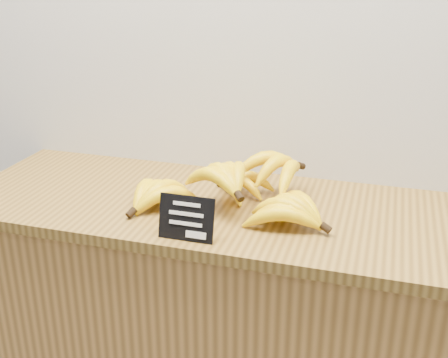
# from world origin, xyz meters

# --- Properties ---
(counter) EXTENTS (1.45, 0.50, 0.90)m
(counter) POSITION_xyz_m (-0.01, 2.75, 0.45)
(counter) COLOR #A97736
(counter) RESTS_ON ground
(counter_top) EXTENTS (1.48, 0.54, 0.03)m
(counter_top) POSITION_xyz_m (-0.01, 2.75, 0.92)
(counter_top) COLOR olive
(counter_top) RESTS_ON counter
(chalkboard_sign) EXTENTS (0.13, 0.03, 0.11)m
(chalkboard_sign) POSITION_xyz_m (-0.05, 2.53, 0.98)
(chalkboard_sign) COLOR black
(chalkboard_sign) RESTS_ON counter_top
(banana_pile) EXTENTS (0.58, 0.39, 0.12)m
(banana_pile) POSITION_xyz_m (0.01, 2.73, 0.99)
(banana_pile) COLOR yellow
(banana_pile) RESTS_ON counter_top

